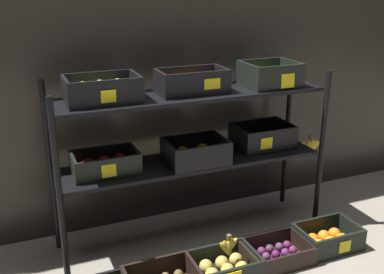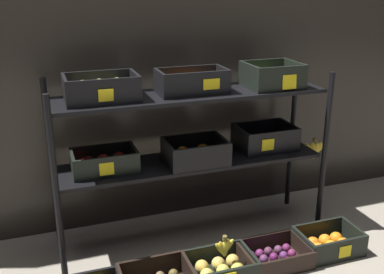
% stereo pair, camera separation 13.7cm
% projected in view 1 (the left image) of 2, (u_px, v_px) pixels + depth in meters
% --- Properties ---
extents(ground_plane, '(10.00, 10.00, 0.00)m').
position_uv_depth(ground_plane, '(192.00, 236.00, 2.76)').
color(ground_plane, gray).
extents(storefront_wall, '(3.91, 0.12, 2.23)m').
position_uv_depth(storefront_wall, '(168.00, 41.00, 2.72)').
color(storefront_wall, '#2D2823').
rests_on(storefront_wall, ground_plane).
extents(display_rack, '(1.65, 0.40, 1.02)m').
position_uv_depth(display_rack, '(192.00, 126.00, 2.53)').
color(display_rack, black).
rests_on(display_rack, ground_plane).
extents(crate_ground_apple_gold, '(0.35, 0.26, 0.11)m').
position_uv_depth(crate_ground_apple_gold, '(224.00, 267.00, 2.39)').
color(crate_ground_apple_gold, black).
rests_on(crate_ground_apple_gold, ground_plane).
extents(crate_ground_plum, '(0.36, 0.26, 0.11)m').
position_uv_depth(crate_ground_plum, '(276.00, 254.00, 2.51)').
color(crate_ground_plum, black).
rests_on(crate_ground_plum, ground_plane).
extents(crate_ground_orange, '(0.35, 0.24, 0.13)m').
position_uv_depth(crate_ground_orange, '(327.00, 239.00, 2.63)').
color(crate_ground_orange, black).
rests_on(crate_ground_orange, ground_plane).
extents(banana_bunch_loose, '(0.13, 0.04, 0.12)m').
position_uv_depth(banana_bunch_loose, '(228.00, 246.00, 2.35)').
color(banana_bunch_loose, brown).
rests_on(banana_bunch_loose, crate_ground_apple_gold).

